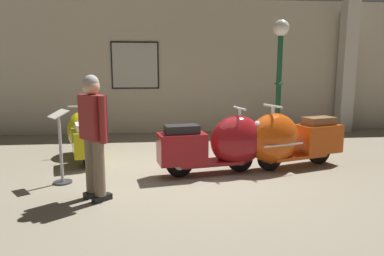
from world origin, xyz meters
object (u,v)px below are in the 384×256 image
Objects in this scene: scooter_2 at (288,139)px; info_stanchion at (61,153)px; scooter_1 at (221,144)px; lamppost at (279,70)px; scooter_0 at (82,135)px; visitor_0 at (93,129)px.

scooter_2 reaches higher than info_stanchion.
scooter_1 is 2.63m from lamppost.
scooter_0 is at bearing 143.08° from scooter_1.
scooter_2 reaches higher than scooter_0.
scooter_0 is 0.89× the size of scooter_2.
lamppost is (4.03, 0.48, 1.23)m from scooter_0.
scooter_1 is at bearing -12.19° from visitor_0.
scooter_2 reaches higher than scooter_1.
scooter_0 is 0.92× the size of scooter_1.
info_stanchion is at bearing 89.92° from visitor_0.
scooter_1 is at bearing -8.15° from scooter_2.
scooter_2 is at bearing -19.16° from visitor_0.
visitor_0 reaches higher than scooter_2.
scooter_2 is at bearing 6.84° from info_stanchion.
scooter_1 is 1.12× the size of visitor_0.
scooter_0 is at bearing -33.51° from scooter_2.
scooter_2 is at bearing -103.13° from lamppost.
lamppost is 1.66× the size of visitor_0.
scooter_2 is 1.99m from lamppost.
lamppost is at bearing 26.38° from info_stanchion.
scooter_0 is at bearing 89.79° from info_stanchion.
info_stanchion is at bearing 164.32° from scooter_0.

